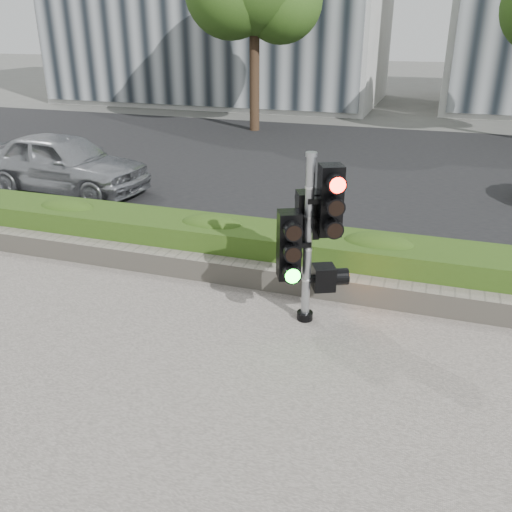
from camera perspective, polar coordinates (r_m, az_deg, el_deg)
name	(u,v)px	position (r m, az deg, el deg)	size (l,w,h in m)	color
ground	(223,355)	(6.69, -3.49, -10.39)	(120.00, 120.00, 0.00)	#51514C
road	(354,166)	(15.73, 10.31, 9.26)	(60.00, 13.00, 0.02)	black
curb	(291,255)	(9.31, 3.71, 0.14)	(60.00, 0.25, 0.12)	gray
stone_wall	(270,277)	(8.15, 1.44, -2.21)	(12.00, 0.32, 0.34)	gray
hedge	(282,251)	(8.65, 2.72, 0.56)	(12.00, 1.00, 0.68)	#527F27
traffic_signal	(310,231)	(6.90, 5.71, 2.62)	(0.82, 0.75, 2.27)	black
car_silver	(64,163)	(13.63, -19.57, 9.24)	(1.65, 4.10, 1.40)	#9D9FA4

